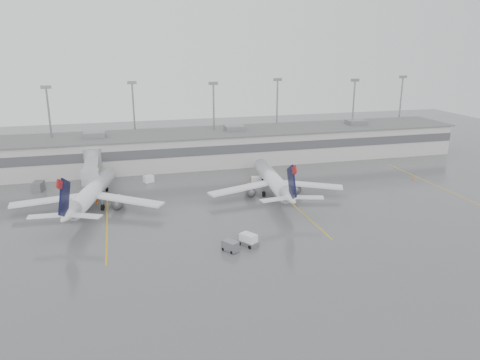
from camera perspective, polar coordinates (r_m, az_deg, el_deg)
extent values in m
plane|color=#57575A|center=(67.96, -0.92, -10.14)|extent=(260.00, 260.00, 0.00)
cube|color=#B4B4AE|center=(120.79, -7.62, 3.74)|extent=(150.00, 16.00, 8.00)
cube|color=#47474C|center=(112.78, -7.09, 3.36)|extent=(150.00, 0.15, 2.20)
cube|color=#606060|center=(119.97, -7.69, 5.62)|extent=(152.00, 17.00, 0.30)
cube|color=slate|center=(135.33, 13.93, 6.85)|extent=(5.00, 4.00, 1.30)
cylinder|color=gray|center=(121.68, -22.06, 5.65)|extent=(0.44, 0.44, 20.00)
cube|color=slate|center=(120.38, -22.59, 10.41)|extent=(2.40, 0.50, 0.80)
cylinder|color=gray|center=(128.17, -12.75, 6.95)|extent=(0.44, 0.44, 20.00)
cube|color=slate|center=(126.94, -13.05, 11.49)|extent=(2.40, 0.50, 0.80)
cylinder|color=gray|center=(123.17, -3.20, 6.95)|extent=(0.44, 0.44, 20.00)
cube|color=slate|center=(121.88, -3.28, 11.68)|extent=(2.40, 0.50, 0.80)
cylinder|color=gray|center=(135.62, 4.52, 7.81)|extent=(0.44, 0.44, 20.00)
cube|color=slate|center=(134.46, 4.62, 12.11)|extent=(2.40, 0.50, 0.80)
cylinder|color=gray|center=(136.88, 13.57, 7.49)|extent=(0.44, 0.44, 20.00)
cube|color=slate|center=(135.72, 13.86, 11.74)|extent=(2.40, 0.50, 0.80)
cylinder|color=gray|center=(153.49, 18.90, 8.00)|extent=(0.44, 0.44, 20.00)
cube|color=slate|center=(152.46, 19.26, 11.79)|extent=(2.40, 0.50, 0.80)
cylinder|color=gray|center=(112.40, -17.47, 1.88)|extent=(4.00, 4.00, 7.00)
cube|color=gray|center=(105.91, -17.63, 1.44)|extent=(2.80, 13.00, 2.60)
cube|color=gray|center=(98.67, -17.78, 0.34)|extent=(3.40, 2.40, 3.00)
cylinder|color=gray|center=(99.49, -17.63, -1.26)|extent=(0.70, 0.70, 2.80)
cube|color=black|center=(99.80, -17.58, -1.84)|extent=(2.20, 1.20, 0.70)
cube|color=gold|center=(88.43, -15.89, -4.29)|extent=(0.25, 40.00, 0.01)
cube|color=gold|center=(94.02, 5.91, -2.47)|extent=(0.25, 40.00, 0.01)
cube|color=gold|center=(110.94, 23.09, -0.77)|extent=(0.25, 40.00, 0.01)
cylinder|color=white|center=(93.39, -17.49, -1.28)|extent=(8.73, 23.11, 3.14)
cone|color=white|center=(105.36, -15.53, 0.88)|extent=(3.77, 3.62, 3.14)
cone|color=white|center=(80.77, -20.27, -4.02)|extent=(4.34, 5.85, 3.14)
cube|color=white|center=(93.44, -22.26, -2.30)|extent=(13.77, 3.60, 0.37)
cube|color=white|center=(89.07, -13.45, -2.38)|extent=(12.97, 9.58, 0.37)
cube|color=black|center=(79.34, -20.61, -2.09)|extent=(1.76, 5.80, 6.85)
cube|color=maroon|center=(77.33, -21.14, -0.50)|extent=(0.83, 2.13, 1.99)
cylinder|color=black|center=(102.81, -15.90, -1.09)|extent=(0.59, 1.00, 0.94)
cylinder|color=black|center=(92.96, -19.02, -3.17)|extent=(0.74, 1.23, 1.15)
cylinder|color=black|center=(91.67, -16.40, -3.21)|extent=(0.74, 1.23, 1.15)
cylinder|color=white|center=(97.34, 3.92, 0.15)|extent=(4.95, 22.83, 3.09)
cone|color=white|center=(109.31, 2.31, 2.02)|extent=(3.32, 3.13, 3.09)
cone|color=white|center=(84.62, 6.16, -2.16)|extent=(3.50, 5.39, 3.09)
cube|color=white|center=(93.42, 0.05, -1.04)|extent=(13.64, 5.68, 0.36)
cube|color=white|center=(96.90, 8.46, -0.58)|extent=(13.38, 7.64, 0.36)
cube|color=black|center=(83.24, 6.32, -0.33)|extent=(0.79, 5.80, 6.73)
cube|color=maroon|center=(81.27, 6.64, 1.21)|extent=(0.48, 2.10, 1.96)
cylinder|color=black|center=(106.72, 2.70, 0.19)|extent=(0.44, 0.95, 0.93)
cylinder|color=black|center=(95.69, 2.93, -1.70)|extent=(0.56, 1.17, 1.13)
cylinder|color=black|center=(96.72, 5.43, -1.56)|extent=(0.56, 1.17, 1.13)
cube|color=white|center=(73.12, 1.04, -7.30)|extent=(2.71, 3.01, 1.91)
cube|color=slate|center=(73.36, 1.04, -7.71)|extent=(3.12, 3.48, 0.74)
cylinder|color=black|center=(73.47, -0.03, -7.74)|extent=(0.52, 0.63, 0.60)
cylinder|color=black|center=(74.62, 0.86, -7.34)|extent=(0.52, 0.63, 0.60)
cylinder|color=black|center=(72.17, 1.22, -8.21)|extent=(0.52, 0.63, 0.60)
cylinder|color=black|center=(73.34, 2.11, -7.79)|extent=(0.52, 0.63, 0.60)
cube|color=slate|center=(71.36, -1.19, -8.02)|extent=(2.56, 2.89, 1.52)
cylinder|color=black|center=(71.78, -2.06, -8.40)|extent=(0.44, 0.53, 0.50)
cylinder|color=black|center=(71.47, -0.31, -8.51)|extent=(0.44, 0.53, 0.50)
cube|color=white|center=(107.24, -11.09, 0.13)|extent=(2.54, 2.16, 1.52)
cube|color=white|center=(104.30, 2.01, -0.01)|extent=(2.39, 1.76, 1.56)
cube|color=slate|center=(107.91, -23.40, -0.72)|extent=(2.57, 3.49, 1.97)
cone|color=#F45705|center=(95.97, -17.10, -2.50)|extent=(0.49, 0.49, 0.77)
cone|color=#F45705|center=(107.47, 1.20, 0.26)|extent=(0.44, 0.44, 0.70)
cone|color=#F45705|center=(114.45, 20.36, 0.24)|extent=(0.49, 0.49, 0.78)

